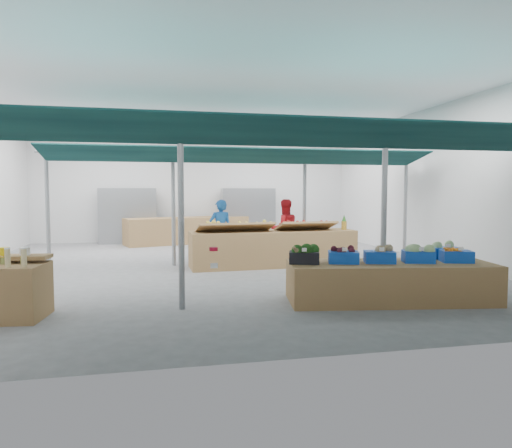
% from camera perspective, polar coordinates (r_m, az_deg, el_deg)
% --- Properties ---
extents(floor, '(13.00, 13.00, 0.00)m').
position_cam_1_polar(floor, '(11.55, -5.14, -5.37)').
color(floor, slate).
rests_on(floor, ground).
extents(hall, '(13.00, 13.00, 13.00)m').
position_cam_1_polar(hall, '(12.85, -5.97, 7.40)').
color(hall, silver).
rests_on(hall, ground).
extents(pole_grid, '(10.00, 4.60, 3.00)m').
position_cam_1_polar(pole_grid, '(9.79, 0.36, 3.61)').
color(pole_grid, gray).
rests_on(pole_grid, floor).
extents(awnings, '(9.50, 7.08, 0.30)m').
position_cam_1_polar(awnings, '(9.83, 0.36, 9.27)').
color(awnings, '#0A272B').
rests_on(awnings, pole_grid).
extents(back_shelving_left, '(2.00, 0.50, 2.00)m').
position_cam_1_polar(back_shelving_left, '(17.38, -15.71, 0.96)').
color(back_shelving_left, '#B23F33').
rests_on(back_shelving_left, floor).
extents(back_shelving_right, '(2.00, 0.50, 2.00)m').
position_cam_1_polar(back_shelving_right, '(17.65, -0.98, 1.15)').
color(back_shelving_right, '#B23F33').
rests_on(back_shelving_right, floor).
extents(veg_counter, '(3.60, 1.67, 0.67)m').
position_cam_1_polar(veg_counter, '(8.22, 16.41, -6.97)').
color(veg_counter, olive).
rests_on(veg_counter, floor).
extents(fruit_counter, '(4.24, 1.18, 0.90)m').
position_cam_1_polar(fruit_counter, '(11.60, 2.16, -3.07)').
color(fruit_counter, olive).
rests_on(fruit_counter, floor).
extents(far_counter, '(5.39, 2.56, 0.96)m').
position_cam_1_polar(far_counter, '(17.12, -7.30, -0.72)').
color(far_counter, olive).
rests_on(far_counter, floor).
extents(crate_stack, '(0.54, 0.41, 0.60)m').
position_cam_1_polar(crate_stack, '(8.56, 24.55, -6.96)').
color(crate_stack, blue).
rests_on(crate_stack, floor).
extents(vendor_left, '(0.63, 0.43, 1.68)m').
position_cam_1_polar(vendor_left, '(12.42, -4.45, -0.81)').
color(vendor_left, '#18519D').
rests_on(vendor_left, floor).
extents(vendor_right, '(0.84, 0.67, 1.68)m').
position_cam_1_polar(vendor_right, '(12.77, 3.59, -0.67)').
color(vendor_right, red).
rests_on(vendor_right, floor).
extents(crate_broccoli, '(0.58, 0.48, 0.35)m').
position_cam_1_polar(crate_broccoli, '(7.77, 6.04, -3.75)').
color(crate_broccoli, black).
rests_on(crate_broccoli, veg_counter).
extents(crate_beets, '(0.58, 0.48, 0.29)m').
position_cam_1_polar(crate_beets, '(7.91, 10.87, -3.85)').
color(crate_beets, blue).
rests_on(crate_beets, veg_counter).
extents(crate_celeriac, '(0.58, 0.48, 0.31)m').
position_cam_1_polar(crate_celeriac, '(8.08, 15.19, -3.67)').
color(crate_celeriac, blue).
rests_on(crate_celeriac, veg_counter).
extents(crate_cabbage, '(0.58, 0.48, 0.35)m').
position_cam_1_polar(crate_cabbage, '(8.31, 19.61, -3.46)').
color(crate_cabbage, blue).
rests_on(crate_cabbage, veg_counter).
extents(crate_carrots, '(0.58, 0.48, 0.29)m').
position_cam_1_polar(crate_carrots, '(8.60, 23.75, -3.64)').
color(crate_carrots, blue).
rests_on(crate_carrots, veg_counter).
extents(sparrow, '(0.12, 0.09, 0.11)m').
position_cam_1_polar(sparrow, '(7.62, 5.05, -3.23)').
color(sparrow, brown).
rests_on(sparrow, crate_broccoli).
extents(pole_ribbon, '(0.12, 0.12, 0.28)m').
position_cam_1_polar(pole_ribbon, '(6.27, -5.33, -3.33)').
color(pole_ribbon, '#B60C25').
rests_on(pole_ribbon, pole_grid).
extents(apple_heap_yellow, '(1.95, 0.86, 0.27)m').
position_cam_1_polar(apple_heap_yellow, '(11.20, -2.59, -0.16)').
color(apple_heap_yellow, '#997247').
rests_on(apple_heap_yellow, fruit_counter).
extents(apple_heap_red, '(1.55, 0.83, 0.27)m').
position_cam_1_polar(apple_heap_red, '(11.71, 6.30, -0.00)').
color(apple_heap_red, '#997247').
rests_on(apple_heap_red, fruit_counter).
extents(pineapple, '(0.14, 0.14, 0.39)m').
position_cam_1_polar(pineapple, '(12.12, 10.95, 0.16)').
color(pineapple, '#8C6019').
rests_on(pineapple, fruit_counter).
extents(crate_extra, '(0.59, 0.50, 0.32)m').
position_cam_1_polar(crate_extra, '(8.98, 22.52, -3.06)').
color(crate_extra, blue).
rests_on(crate_extra, veg_counter).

